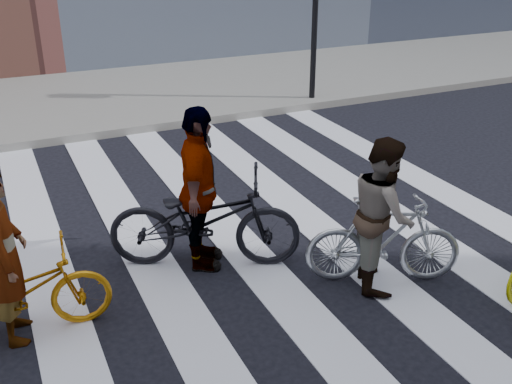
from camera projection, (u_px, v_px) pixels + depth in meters
ground at (209, 271)px, 6.72m from camera, size 100.00×100.00×0.00m
sidewalk_far at (85, 100)px, 12.89m from camera, size 100.00×5.00×0.15m
zebra_crosswalk at (209, 271)px, 6.72m from camera, size 8.25×10.00×0.01m
bike_yellow_left at (18, 294)px, 5.53m from camera, size 1.73×0.73×0.89m
bike_silver_mid at (384, 240)px, 6.35m from camera, size 1.70×1.11×0.99m
bike_dark_rear at (205, 220)px, 6.64m from camera, size 2.25×1.57×1.12m
rider_left at (4, 256)px, 5.34m from camera, size 0.46×0.66×1.71m
rider_mid at (382, 213)px, 6.19m from camera, size 0.90×0.99×1.65m
rider_rear at (199, 190)px, 6.47m from camera, size 0.87×1.18×1.86m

